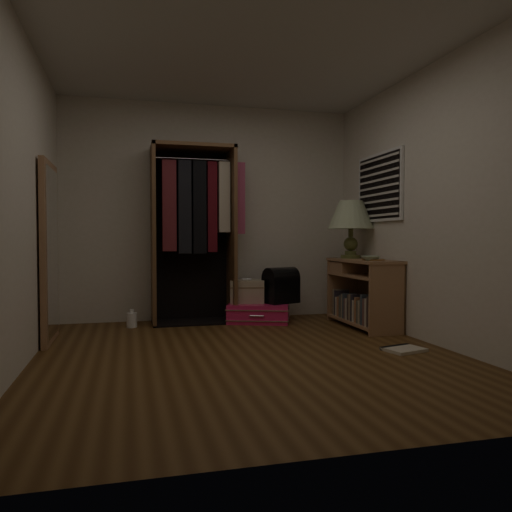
% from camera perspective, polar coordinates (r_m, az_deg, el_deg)
% --- Properties ---
extents(ground, '(4.00, 4.00, 0.00)m').
position_cam_1_polar(ground, '(4.27, -0.75, -11.25)').
color(ground, '#543518').
rests_on(ground, ground).
extents(room_walls, '(3.52, 4.02, 2.60)m').
position_cam_1_polar(room_walls, '(4.25, 0.10, 9.02)').
color(room_walls, silver).
rests_on(room_walls, ground).
extents(console_bookshelf, '(0.42, 1.12, 0.75)m').
position_cam_1_polar(console_bookshelf, '(5.70, 11.91, -3.96)').
color(console_bookshelf, '#A5754F').
rests_on(console_bookshelf, ground).
extents(open_wardrobe, '(1.07, 0.50, 2.05)m').
position_cam_1_polar(open_wardrobe, '(5.87, -6.82, 4.27)').
color(open_wardrobe, brown).
rests_on(open_wardrobe, ground).
extents(floor_mirror, '(0.06, 0.80, 1.70)m').
position_cam_1_polar(floor_mirror, '(5.10, -22.52, 0.39)').
color(floor_mirror, '#A97652').
rests_on(floor_mirror, ground).
extents(pink_suitcase, '(0.85, 0.73, 0.22)m').
position_cam_1_polar(pink_suitcase, '(5.90, 0.30, -6.49)').
color(pink_suitcase, '#E01B5C').
rests_on(pink_suitcase, ground).
extents(train_case, '(0.45, 0.35, 0.29)m').
position_cam_1_polar(train_case, '(5.91, -1.06, -4.06)').
color(train_case, tan).
rests_on(train_case, pink_suitcase).
extents(black_bag, '(0.45, 0.37, 0.42)m').
position_cam_1_polar(black_bag, '(5.90, 2.86, -3.30)').
color(black_bag, black).
rests_on(black_bag, pink_suitcase).
extents(table_lamp, '(0.66, 0.66, 0.67)m').
position_cam_1_polar(table_lamp, '(5.94, 10.79, 4.49)').
color(table_lamp, '#4B5328').
rests_on(table_lamp, console_bookshelf).
extents(brass_tray, '(0.29, 0.29, 0.01)m').
position_cam_1_polar(brass_tray, '(5.43, 13.27, -0.41)').
color(brass_tray, '#A67540').
rests_on(brass_tray, console_bookshelf).
extents(ceramic_bowl, '(0.22, 0.22, 0.05)m').
position_cam_1_polar(ceramic_bowl, '(5.38, 12.95, -0.24)').
color(ceramic_bowl, '#A1C1A8').
rests_on(ceramic_bowl, console_bookshelf).
extents(white_jug, '(0.14, 0.14, 0.20)m').
position_cam_1_polar(white_jug, '(5.71, -14.01, -7.08)').
color(white_jug, white).
rests_on(white_jug, ground).
extents(floor_book, '(0.38, 0.33, 0.03)m').
position_cam_1_polar(floor_book, '(4.62, 16.39, -10.16)').
color(floor_book, beige).
rests_on(floor_book, ground).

